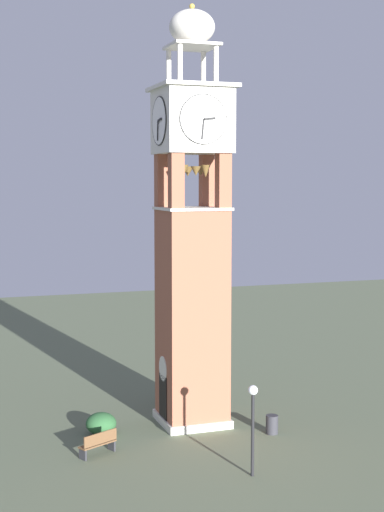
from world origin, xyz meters
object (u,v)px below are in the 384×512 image
clock_tower (192,250)px  trash_bin (272,424)px  park_bench (98,443)px  lamp_post (253,412)px

clock_tower → trash_bin: 8.21m
park_bench → trash_bin: bearing=91.3°
clock_tower → lamp_post: 8.42m
trash_bin → clock_tower: bearing=-132.3°
clock_tower → trash_bin: (2.50, 2.75, -7.31)m
clock_tower → park_bench: bearing=-60.7°
clock_tower → lamp_post: bearing=1.1°
park_bench → trash_bin: 7.52m
lamp_post → park_bench: bearing=-128.1°
clock_tower → trash_bin: bearing=47.7°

